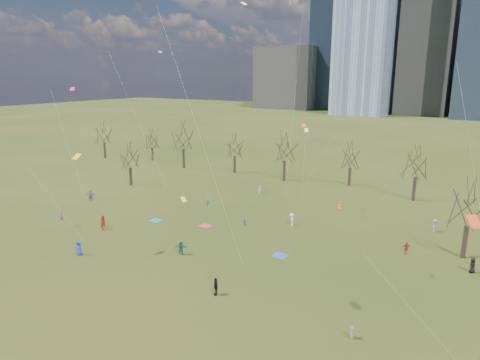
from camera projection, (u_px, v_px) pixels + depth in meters
The scene contains 23 objects.
ground at pixel (183, 265), 46.75m from camera, with size 500.00×500.00×0.00m, color black.
downtown_skyline at pixel (443, 35), 213.18m from camera, with size 212.50×78.00×118.00m.
bare_tree_row at pixel (313, 156), 76.17m from camera, with size 113.04×29.80×9.50m.
blanket_teal at pixel (155, 220), 60.83m from camera, with size 1.60×1.50×0.03m, color #17678A.
blanket_navy at pixel (280, 255), 49.05m from camera, with size 1.60×1.50×0.03m, color #2441A8.
blanket_crimson at pixel (206, 226), 58.70m from camera, with size 1.60×1.50×0.03m, color #B4243B.
person_0 at pixel (79, 248), 48.97m from camera, with size 0.84×0.55×1.72m, color #2E27AB.
person_2 at pixel (104, 221), 58.21m from camera, with size 0.79×0.62×1.62m, color red.
person_3 at pixel (352, 332), 33.52m from camera, with size 0.71×0.41×1.10m, color slate.
person_4 at pixel (102, 224), 56.95m from camera, with size 1.03×0.43×1.75m, color red.
person_5 at pixel (181, 248), 49.12m from camera, with size 1.59×0.51×1.71m, color #197446.
person_6 at pixel (473, 265), 44.65m from camera, with size 0.80×0.52×1.63m, color black.
person_7 at pixel (61, 216), 60.62m from camera, with size 0.53×0.35×1.46m, color #944A8B.
person_8 at pixel (244, 223), 58.55m from camera, with size 0.46×0.36×0.94m, color #2961B4.
person_9 at pixel (292, 220), 58.51m from camera, with size 1.15×0.66×1.78m, color silver.
person_10 at pixel (406, 248), 49.27m from camera, with size 0.88×0.37×1.51m, color #B4192B.
person_11 at pixel (91, 195), 70.28m from camera, with size 1.73×0.55×1.87m, color slate.
person_12 at pixel (340, 206), 65.19m from camera, with size 0.70×0.46×1.44m, color orange.
person_13 at pixel (208, 201), 67.24m from camera, with size 0.65×0.43×1.78m, color #1C7F5A.
person_14 at pixel (259, 190), 73.58m from camera, with size 0.84×0.65×1.72m, color silver.
person_15 at pixel (435, 226), 56.17m from camera, with size 1.14×0.66×1.77m, color #8C4C99.
person_16 at pixel (216, 286), 40.13m from camera, with size 1.02×0.43×1.74m, color black.
kites_airborne at pixel (287, 140), 49.48m from camera, with size 65.98×49.28×30.89m.
Camera 1 is at (27.77, -33.60, 20.25)m, focal length 32.00 mm.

